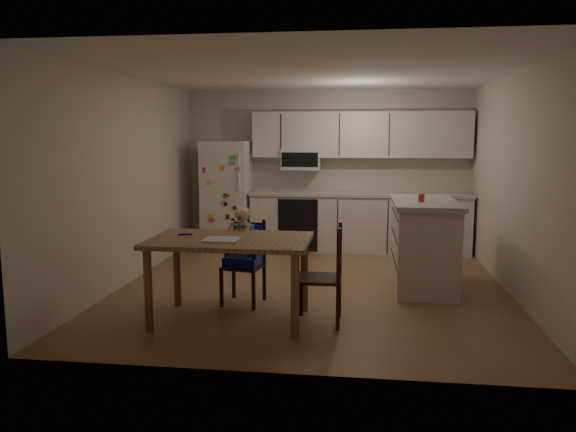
% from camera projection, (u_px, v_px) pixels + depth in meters
% --- Properties ---
extents(room, '(4.52, 5.01, 2.51)m').
position_uv_depth(room, '(316.00, 179.00, 6.99)').
color(room, brown).
rests_on(room, ground).
extents(refrigerator, '(0.72, 0.70, 1.70)m').
position_uv_depth(refrigerator, '(227.00, 195.00, 8.89)').
color(refrigerator, silver).
rests_on(refrigerator, ground).
extents(kitchen_run, '(3.37, 0.62, 2.15)m').
position_uv_depth(kitchen_run, '(358.00, 195.00, 8.71)').
color(kitchen_run, silver).
rests_on(kitchen_run, ground).
extents(kitchen_island, '(0.74, 1.41, 1.04)m').
position_uv_depth(kitchen_island, '(424.00, 244.00, 6.61)').
color(kitchen_island, silver).
rests_on(kitchen_island, ground).
extents(red_cup, '(0.07, 0.07, 0.09)m').
position_uv_depth(red_cup, '(421.00, 198.00, 6.39)').
color(red_cup, red).
rests_on(red_cup, kitchen_island).
extents(dining_table, '(1.52, 0.98, 0.82)m').
position_uv_depth(dining_table, '(230.00, 250.00, 5.37)').
color(dining_table, brown).
rests_on(dining_table, ground).
extents(napkin, '(0.32, 0.28, 0.01)m').
position_uv_depth(napkin, '(222.00, 239.00, 5.25)').
color(napkin, '#ADADB2').
rests_on(napkin, dining_table).
extents(toddler_spoon, '(0.12, 0.06, 0.02)m').
position_uv_depth(toddler_spoon, '(184.00, 234.00, 5.52)').
color(toddler_spoon, '#0D14BA').
rests_on(toddler_spoon, dining_table).
extents(chair_booster, '(0.45, 0.45, 1.05)m').
position_uv_depth(chair_booster, '(244.00, 245.00, 5.98)').
color(chair_booster, black).
rests_on(chair_booster, ground).
extents(chair_side, '(0.42, 0.42, 0.95)m').
position_uv_depth(chair_side, '(329.00, 269.00, 5.32)').
color(chair_side, black).
rests_on(chair_side, ground).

